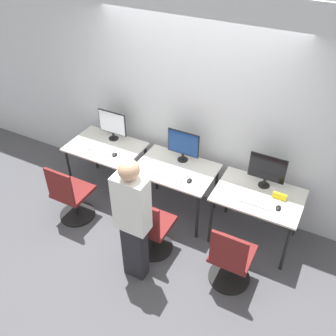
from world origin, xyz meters
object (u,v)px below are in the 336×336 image
at_px(person_center, 133,218).
at_px(keyboard_center, 170,175).
at_px(office_chair_center, 151,230).
at_px(keyboard_right, 256,201).
at_px(mouse_center, 189,181).
at_px(monitor_right, 267,170).
at_px(office_chair_left, 71,197).
at_px(office_chair_right, 230,261).
at_px(keyboard_left, 101,149).
at_px(monitor_left, 112,124).
at_px(monitor_center, 183,145).
at_px(mouse_right, 278,208).
at_px(mouse_left, 115,155).

bearing_deg(person_center, keyboard_center, 93.93).
distance_m(office_chair_center, person_center, 0.64).
bearing_deg(keyboard_right, mouse_center, -178.41).
bearing_deg(mouse_center, person_center, -101.65).
distance_m(office_chair_center, monitor_right, 1.54).
height_order(office_chair_center, monitor_right, monitor_right).
xyz_separation_m(office_chair_left, office_chair_right, (2.22, -0.01, 0.00)).
height_order(keyboard_left, office_chair_left, office_chair_left).
distance_m(keyboard_left, keyboard_center, 1.10).
bearing_deg(monitor_left, person_center, -49.14).
relative_size(monitor_left, monitor_center, 1.00).
bearing_deg(monitor_left, keyboard_center, -18.77).
xyz_separation_m(monitor_left, keyboard_center, (1.10, -0.37, -0.23)).
bearing_deg(mouse_right, keyboard_right, -179.26).
relative_size(monitor_center, person_center, 0.27).
distance_m(monitor_left, office_chair_center, 1.64).
bearing_deg(monitor_right, mouse_left, -170.67).
bearing_deg(office_chair_left, keyboard_center, 27.32).
height_order(keyboard_center, keyboard_right, same).
bearing_deg(office_chair_center, mouse_center, 71.29).
xyz_separation_m(keyboard_left, office_chair_left, (-0.06, -0.65, -0.39)).
relative_size(monitor_center, keyboard_right, 1.12).
bearing_deg(office_chair_center, monitor_right, 42.84).
relative_size(office_chair_left, office_chair_right, 1.00).
bearing_deg(mouse_center, office_chair_right, -37.31).
bearing_deg(keyboard_center, person_center, -86.07).
bearing_deg(monitor_center, mouse_right, -14.11).
height_order(monitor_left, office_chair_center, monitor_left).
height_order(mouse_left, mouse_center, same).
relative_size(keyboard_left, office_chair_right, 0.43).
xyz_separation_m(keyboard_center, mouse_center, (0.27, 0.00, 0.01)).
bearing_deg(person_center, mouse_center, 78.35).
height_order(keyboard_left, mouse_left, mouse_left).
xyz_separation_m(keyboard_left, office_chair_right, (2.16, -0.66, -0.39)).
bearing_deg(office_chair_left, mouse_right, 13.96).
height_order(person_center, office_chair_right, person_center).
height_order(mouse_left, mouse_right, same).
bearing_deg(mouse_left, keyboard_right, -0.26).
bearing_deg(keyboard_left, keyboard_right, -0.88).
bearing_deg(office_chair_center, keyboard_left, 150.14).
distance_m(keyboard_center, mouse_center, 0.27).
xyz_separation_m(office_chair_center, mouse_right, (1.30, 0.64, 0.40)).
xyz_separation_m(mouse_center, office_chair_center, (-0.21, -0.61, -0.40)).
height_order(office_chair_left, person_center, person_center).
relative_size(keyboard_center, mouse_center, 4.33).
xyz_separation_m(monitor_left, office_chair_center, (1.16, -0.98, -0.62)).
bearing_deg(mouse_left, mouse_right, -0.15).
bearing_deg(office_chair_center, mouse_left, 144.92).
height_order(monitor_right, keyboard_right, monitor_right).
distance_m(keyboard_left, monitor_center, 1.16).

